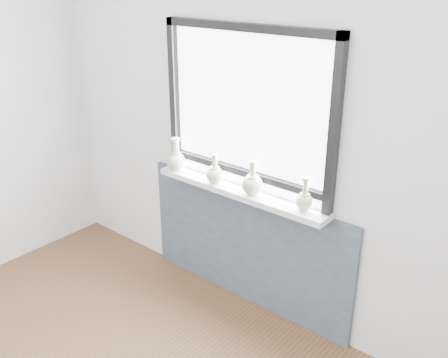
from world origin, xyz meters
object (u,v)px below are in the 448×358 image
Objects in this scene: vase_b at (215,174)px; windowsill at (239,191)px; vase_a at (176,159)px; vase_d at (305,200)px; vase_c at (253,184)px.

windowsill is at bearing 8.04° from vase_b.
vase_a is at bearing -177.28° from windowsill.
vase_b is 0.69m from vase_d.
vase_a is at bearing -178.29° from vase_d.
windowsill is 5.75× the size of vase_c.
vase_c reaches higher than vase_b.
vase_c is (0.68, 0.01, -0.00)m from vase_a.
vase_a is 0.37m from vase_b.
vase_d is (1.05, 0.03, -0.01)m from vase_a.
vase_c is 0.37m from vase_d.
vase_c is 1.09× the size of vase_d.
vase_d is at bearing 0.57° from windowsill.
vase_a is 1.13× the size of vase_d.
vase_d reaches higher than windowsill.
vase_c is (0.12, -0.02, 0.09)m from windowsill.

